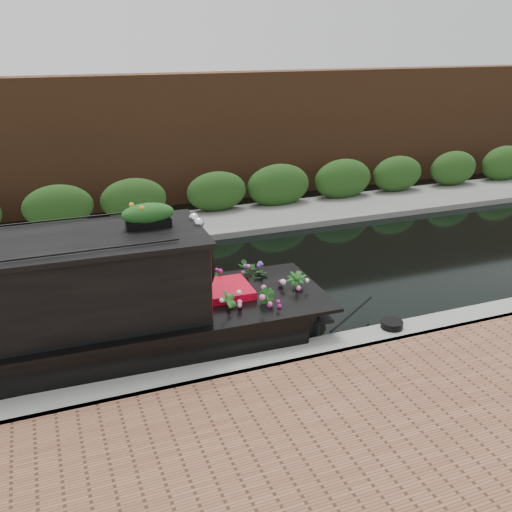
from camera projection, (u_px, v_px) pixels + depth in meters
name	position (u px, v px, depth m)	size (l,w,h in m)	color
ground	(186.00, 294.00, 11.97)	(80.00, 80.00, 0.00)	black
near_bank_coping	(239.00, 376.00, 9.10)	(40.00, 0.60, 0.50)	gray
far_bank_path	(147.00, 234.00, 15.62)	(40.00, 2.40, 0.34)	slate
far_hedge	(141.00, 224.00, 16.40)	(40.00, 1.10, 2.80)	#204416
far_brick_wall	(128.00, 205.00, 18.22)	(40.00, 1.00, 8.00)	#54311C
rope_fender	(314.00, 310.00, 10.94)	(0.33, 0.33, 0.42)	brown
coiled_mooring_rope	(392.00, 324.00, 10.08)	(0.39, 0.39, 0.12)	black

